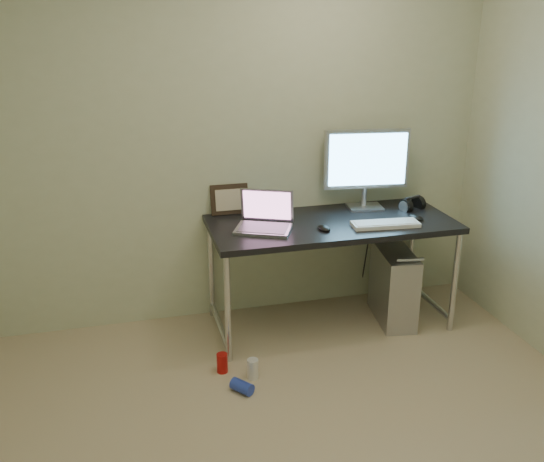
# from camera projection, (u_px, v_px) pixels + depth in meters

# --- Properties ---
(wall_back) EXTENTS (3.50, 0.02, 2.50)m
(wall_back) POSITION_uv_depth(u_px,v_px,m) (234.00, 140.00, 4.01)
(wall_back) COLOR beige
(wall_back) RESTS_ON ground
(desk) EXTENTS (1.62, 0.71, 0.75)m
(desk) POSITION_uv_depth(u_px,v_px,m) (331.00, 232.00, 4.02)
(desk) COLOR black
(desk) RESTS_ON ground
(tower_computer) EXTENTS (0.28, 0.52, 0.55)m
(tower_computer) POSITION_uv_depth(u_px,v_px,m) (393.00, 285.00, 4.22)
(tower_computer) COLOR #A9A8AD
(tower_computer) RESTS_ON ground
(cable_a) EXTENTS (0.01, 0.16, 0.69)m
(cable_a) POSITION_uv_depth(u_px,v_px,m) (367.00, 248.00, 4.49)
(cable_a) COLOR black
(cable_a) RESTS_ON ground
(cable_b) EXTENTS (0.02, 0.11, 0.71)m
(cable_b) POSITION_uv_depth(u_px,v_px,m) (379.00, 251.00, 4.50)
(cable_b) COLOR black
(cable_b) RESTS_ON ground
(can_red) EXTENTS (0.09, 0.09, 0.12)m
(can_red) POSITION_uv_depth(u_px,v_px,m) (222.00, 363.00, 3.65)
(can_red) COLOR #B51210
(can_red) RESTS_ON ground
(can_white) EXTENTS (0.07, 0.07, 0.12)m
(can_white) POSITION_uv_depth(u_px,v_px,m) (253.00, 369.00, 3.59)
(can_white) COLOR white
(can_white) RESTS_ON ground
(can_blue) EXTENTS (0.14, 0.15, 0.07)m
(can_blue) POSITION_uv_depth(u_px,v_px,m) (242.00, 387.00, 3.46)
(can_blue) COLOR #293FBF
(can_blue) RESTS_ON ground
(laptop) EXTENTS (0.43, 0.40, 0.24)m
(laptop) POSITION_uv_depth(u_px,v_px,m) (265.00, 220.00, 3.86)
(laptop) COLOR #BABAC1
(laptop) RESTS_ON desk
(monitor) EXTENTS (0.59, 0.20, 0.56)m
(monitor) POSITION_uv_depth(u_px,v_px,m) (367.00, 163.00, 4.16)
(monitor) COLOR #BABAC1
(monitor) RESTS_ON desk
(keyboard) EXTENTS (0.44, 0.18, 0.03)m
(keyboard) POSITION_uv_depth(u_px,v_px,m) (385.00, 224.00, 3.90)
(keyboard) COLOR white
(keyboard) RESTS_ON desk
(mouse_right) EXTENTS (0.10, 0.13, 0.04)m
(mouse_right) POSITION_uv_depth(u_px,v_px,m) (416.00, 216.00, 4.03)
(mouse_right) COLOR black
(mouse_right) RESTS_ON desk
(mouse_left) EXTENTS (0.09, 0.12, 0.04)m
(mouse_left) POSITION_uv_depth(u_px,v_px,m) (324.00, 227.00, 3.83)
(mouse_left) COLOR black
(mouse_left) RESTS_ON desk
(headphones) EXTENTS (0.20, 0.11, 0.11)m
(headphones) POSITION_uv_depth(u_px,v_px,m) (412.00, 205.00, 4.24)
(headphones) COLOR black
(headphones) RESTS_ON desk
(picture_frame) EXTENTS (0.26, 0.07, 0.21)m
(picture_frame) POSITION_uv_depth(u_px,v_px,m) (229.00, 199.00, 4.11)
(picture_frame) COLOR black
(picture_frame) RESTS_ON desk
(webcam) EXTENTS (0.05, 0.04, 0.13)m
(webcam) POSITION_uv_depth(u_px,v_px,m) (270.00, 199.00, 4.15)
(webcam) COLOR silver
(webcam) RESTS_ON desk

